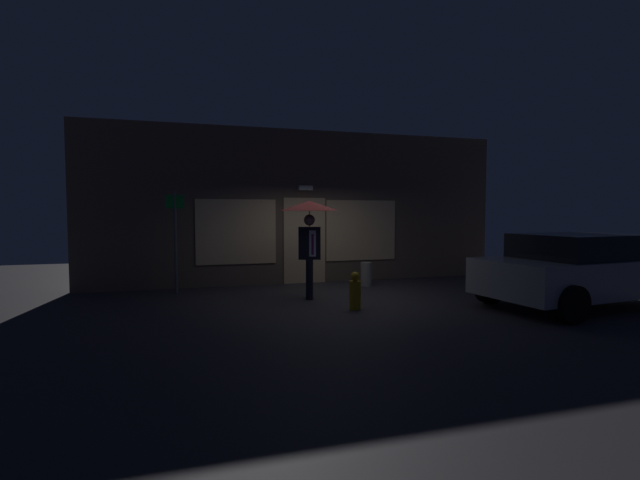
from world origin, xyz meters
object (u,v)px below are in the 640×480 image
at_px(person_with_umbrella, 309,219).
at_px(parked_car, 578,269).
at_px(street_sign_post, 175,235).
at_px(fire_hydrant, 355,292).
at_px(sidewalk_bollard, 366,274).

distance_m(person_with_umbrella, parked_car, 5.35).
height_order(parked_car, street_sign_post, street_sign_post).
bearing_deg(parked_car, street_sign_post, 147.48).
distance_m(person_with_umbrella, fire_hydrant, 1.95).
height_order(person_with_umbrella, fire_hydrant, person_with_umbrella).
relative_size(sidewalk_bollard, fire_hydrant, 0.82).
relative_size(parked_car, fire_hydrant, 5.57).
bearing_deg(person_with_umbrella, parked_car, -11.58).
bearing_deg(fire_hydrant, parked_car, -13.60).
height_order(parked_car, fire_hydrant, parked_car).
xyz_separation_m(parked_car, fire_hydrant, (-4.20, 1.02, -0.40)).
xyz_separation_m(street_sign_post, fire_hydrant, (3.24, -2.74, -0.98)).
relative_size(person_with_umbrella, fire_hydrant, 2.89).
bearing_deg(parked_car, person_with_umbrella, 148.29).
relative_size(person_with_umbrella, street_sign_post, 0.89).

